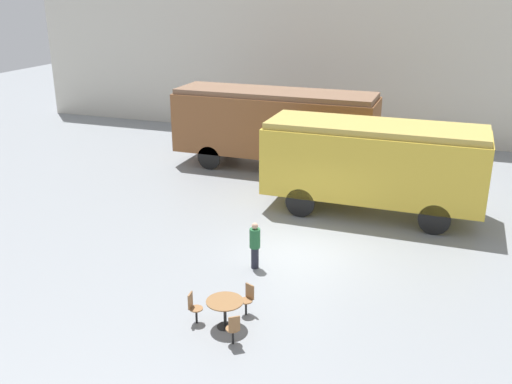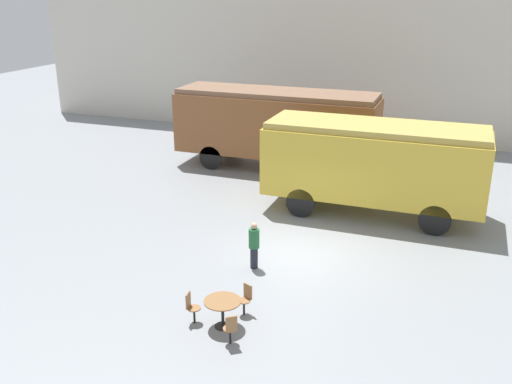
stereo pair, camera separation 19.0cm
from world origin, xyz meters
TOP-DOWN VIEW (x-y plane):
  - ground_plane at (0.00, 0.00)m, footprint 80.00×80.00m
  - backdrop_wall at (0.00, 15.84)m, footprint 44.00×0.15m
  - passenger_coach_wooden at (-3.67, 8.76)m, footprint 9.63×2.81m
  - passenger_coach_vintage at (1.71, 4.47)m, footprint 8.27×2.89m
  - cafe_table_near at (-0.57, -4.89)m, footprint 0.98×0.98m
  - cafe_chair_0 at (-1.42, -4.99)m, footprint 0.37×0.36m
  - cafe_chair_1 at (-0.05, -5.58)m, footprint 0.40×0.40m
  - cafe_chair_2 at (-0.23, -4.10)m, footprint 0.38×0.40m
  - visitor_person at (-0.97, -1.50)m, footprint 0.34×0.34m

SIDE VIEW (x-z plane):
  - ground_plane at x=0.00m, z-range 0.00..0.00m
  - cafe_chair_0 at x=-1.42m, z-range 0.07..0.94m
  - cafe_chair_1 at x=-0.05m, z-range 0.07..0.94m
  - cafe_chair_2 at x=-0.23m, z-range 0.07..0.94m
  - cafe_table_near at x=-0.57m, z-range 0.25..1.02m
  - visitor_person at x=-0.97m, z-range 0.06..1.60m
  - passenger_coach_vintage at x=1.71m, z-range 0.35..3.91m
  - passenger_coach_wooden at x=-3.67m, z-range 0.35..4.15m
  - backdrop_wall at x=0.00m, z-range 0.00..9.00m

